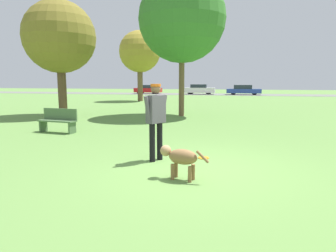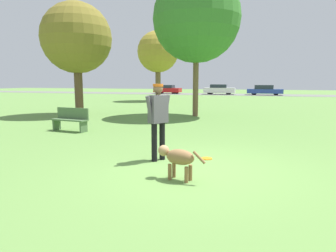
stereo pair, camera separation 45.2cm
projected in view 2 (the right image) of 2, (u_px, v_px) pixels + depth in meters
name	position (u px, v px, depth m)	size (l,w,h in m)	color
ground_plane	(196.00, 169.00, 6.16)	(120.00, 120.00, 0.00)	#608C42
far_road_strip	(253.00, 95.00, 39.48)	(120.00, 6.00, 0.01)	slate
person	(158.00, 115.00, 6.71)	(0.43, 0.66, 1.74)	black
dog	(177.00, 158.00, 5.47)	(0.96, 0.41, 0.61)	olive
frisbee	(207.00, 158.00, 6.99)	(0.26, 0.26, 0.02)	orange
tree_far_left	(158.00, 52.00, 26.74)	(3.68, 3.68, 6.24)	brown
tree_mid_center	(197.00, 19.00, 14.83)	(4.37, 4.37, 7.07)	brown
tree_near_left	(76.00, 38.00, 15.48)	(3.63, 3.63, 5.83)	brown
parked_car_red	(167.00, 89.00, 43.04)	(3.86, 1.78, 1.25)	red
parked_car_white	(219.00, 89.00, 40.60)	(4.17, 1.83, 1.35)	white
parked_car_blue	(265.00, 90.00, 38.67)	(4.49, 1.81, 1.30)	#284293
park_bench	(71.00, 119.00, 10.84)	(1.44, 0.56, 0.84)	#4C6B42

